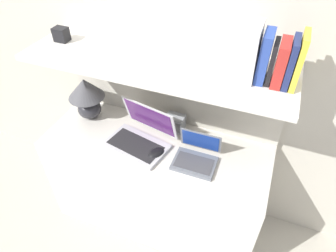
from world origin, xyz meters
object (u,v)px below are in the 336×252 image
object	(u,v)px
router_box	(175,123)
book_blue	(265,57)
laptop_small	(196,156)
book_white	(254,52)
book_navy	(291,62)
table_lamp	(86,95)
book_red	(281,63)
book_yellow	(299,61)
book_black	(273,62)
computer_mouse	(156,153)
laptop_large	(141,136)
shelf_gadget	(61,34)

from	to	relation	value
router_box	book_blue	bearing A→B (deg)	-15.02
laptop_small	book_white	world-z (taller)	book_white
book_navy	table_lamp	bearing A→B (deg)	178.21
laptop_small	book_red	bearing A→B (deg)	17.11
book_yellow	book_navy	xyz separation A→B (m)	(-0.03, 0.00, -0.01)
book_yellow	book_blue	xyz separation A→B (m)	(-0.14, 0.00, -0.01)
book_black	book_white	distance (m)	0.09
computer_mouse	book_red	xyz separation A→B (m)	(0.54, 0.14, 0.62)
book_yellow	table_lamp	bearing A→B (deg)	178.25
router_box	book_red	distance (m)	0.79
book_red	book_blue	size ratio (longest dim) A/B	0.86
computer_mouse	book_white	size ratio (longest dim) A/B	0.51
laptop_large	laptop_small	xyz separation A→B (m)	(0.36, -0.03, -0.01)
table_lamp	book_red	distance (m)	1.18
table_lamp	book_blue	world-z (taller)	book_blue
laptop_large	book_yellow	xyz separation A→B (m)	(0.73, 0.07, 0.61)
computer_mouse	book_yellow	xyz separation A→B (m)	(0.60, 0.14, 0.64)
shelf_gadget	laptop_large	bearing A→B (deg)	-8.36
laptop_large	book_black	bearing A→B (deg)	6.35
laptop_small	computer_mouse	size ratio (longest dim) A/B	1.92
book_navy	book_black	distance (m)	0.07
book_red	book_black	xyz separation A→B (m)	(-0.04, 0.00, -0.00)
table_lamp	shelf_gadget	size ratio (longest dim) A/B	3.80
router_box	book_black	world-z (taller)	book_black
laptop_large	book_white	world-z (taller)	book_white
computer_mouse	router_box	size ratio (longest dim) A/B	1.05
laptop_small	book_yellow	size ratio (longest dim) A/B	1.02
computer_mouse	book_white	distance (m)	0.78
book_black	table_lamp	bearing A→B (deg)	178.08
laptop_small	book_blue	xyz separation A→B (m)	(0.24, 0.10, 0.62)
laptop_large	book_navy	world-z (taller)	book_navy
computer_mouse	book_black	bearing A→B (deg)	15.49
computer_mouse	router_box	distance (m)	0.26
book_navy	book_blue	distance (m)	0.11
computer_mouse	laptop_large	bearing A→B (deg)	151.91
laptop_large	book_white	bearing A→B (deg)	7.31
computer_mouse	shelf_gadget	bearing A→B (deg)	167.09
laptop_small	table_lamp	bearing A→B (deg)	170.50
book_red	book_white	world-z (taller)	book_white
computer_mouse	router_box	xyz separation A→B (m)	(0.02, 0.26, 0.03)
book_yellow	book_black	distance (m)	0.11
book_navy	book_white	world-z (taller)	book_white
table_lamp	book_white	xyz separation A→B (m)	(0.97, -0.04, 0.49)
laptop_small	book_navy	size ratio (longest dim) A/B	1.15
book_black	book_white	bearing A→B (deg)	180.00
book_red	router_box	bearing A→B (deg)	166.99
computer_mouse	book_red	bearing A→B (deg)	14.52
book_black	book_blue	world-z (taller)	book_blue
book_blue	shelf_gadget	distance (m)	1.07
table_lamp	router_box	xyz separation A→B (m)	(0.57, 0.08, -0.12)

